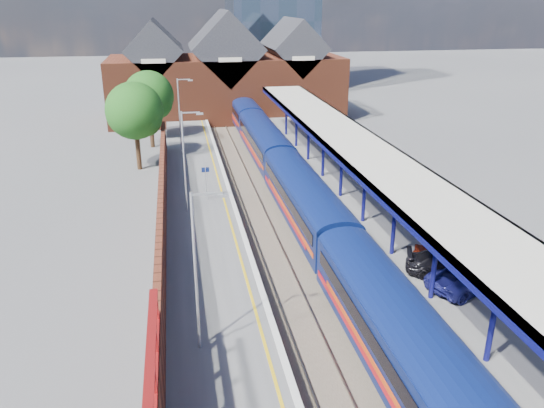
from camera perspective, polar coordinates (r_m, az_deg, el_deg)
The scene contains 21 objects.
ground at distance 46.07m, azimuth -1.27°, elevation 2.31°, with size 240.00×240.00×0.00m, color #5B5B5E.
ballast_bed at distance 36.87m, azimuth 1.23°, elevation -2.55°, with size 6.00×76.00×0.06m, color #473D33.
rails at distance 36.84m, azimuth 1.23°, elevation -2.42°, with size 4.51×76.00×0.14m.
left_platform at distance 36.06m, azimuth -7.36°, elevation -2.48°, with size 5.00×76.00×1.00m, color #565659.
right_platform at distance 38.27m, azimuth 10.07°, elevation -1.22°, with size 6.00×76.00×1.00m, color #565659.
coping_left at distance 36.03m, azimuth -3.67°, elevation -1.46°, with size 0.30×76.00×0.05m, color silver.
coping_right at distance 37.21m, azimuth 6.00°, elevation -0.78°, with size 0.30×76.00×0.05m, color silver.
yellow_line at distance 35.98m, azimuth -4.62°, elevation -1.55°, with size 0.14×76.00×0.01m, color yellow.
train at distance 43.95m, azimuth 1.03°, elevation 4.28°, with size 2.89×65.91×3.45m.
canopy at distance 38.36m, azimuth 8.80°, elevation 6.40°, with size 4.50×52.00×4.48m.
lamp_post_b at distance 21.46m, azimuth -7.91°, elevation -6.31°, with size 1.48×0.18×7.00m.
lamp_post_c at distance 36.43m, azimuth -9.24°, elevation 5.17°, with size 1.48×0.18×7.00m.
lamp_post_d at distance 52.02m, azimuth -9.80°, elevation 9.88°, with size 1.48×0.18×7.00m.
platform_sign at distance 39.05m, azimuth -7.14°, elevation 2.83°, with size 0.55×0.08×2.50m.
brick_wall at distance 29.36m, azimuth -11.83°, elevation -4.27°, with size 0.35×50.00×3.86m.
station_building at distance 72.03m, azimuth -4.98°, elevation 13.50°, with size 30.00×12.12×13.78m.
tree_near at distance 50.01m, azimuth -14.40°, elevation 9.51°, with size 5.20×5.20×8.10m.
tree_far at distance 57.82m, azimuth -12.96°, elevation 11.12°, with size 5.20×5.20×8.10m.
parked_car_red at distance 31.29m, azimuth 18.66°, elevation -4.94°, with size 1.57×3.91×1.33m, color maroon.
parked_car_dark at distance 29.86m, azimuth 18.46°, elevation -6.24°, with size 1.80×4.44×1.29m, color black.
parked_car_blue at distance 29.07m, azimuth 20.44°, elevation -7.25°, with size 2.18×4.72×1.31m, color navy.
Camera 1 is at (-6.89, -13.09, 14.77)m, focal length 35.00 mm.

